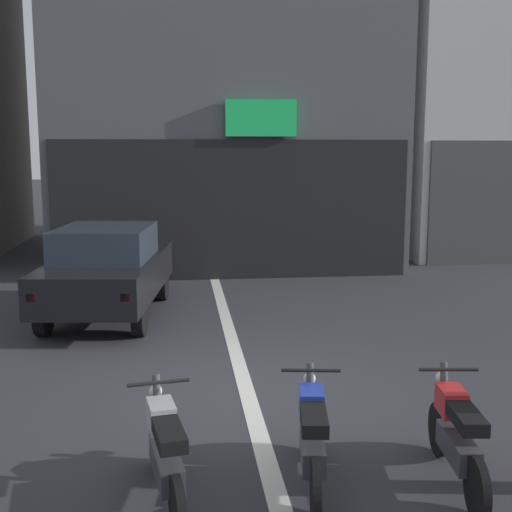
# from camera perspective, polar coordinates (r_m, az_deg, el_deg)

# --- Properties ---
(ground_plane) EXTENTS (120.00, 120.00, 0.00)m
(ground_plane) POSITION_cam_1_polar(r_m,az_deg,el_deg) (8.29, -0.73, -11.88)
(ground_plane) COLOR #333338
(lane_centre_line) EXTENTS (0.20, 18.00, 0.01)m
(lane_centre_line) POSITION_cam_1_polar(r_m,az_deg,el_deg) (14.04, -3.30, -3.05)
(lane_centre_line) COLOR silver
(lane_centre_line) RESTS_ON ground
(car_black_crossing_near) EXTENTS (2.24, 4.28, 1.64)m
(car_black_crossing_near) POSITION_cam_1_polar(r_m,az_deg,el_deg) (12.06, -12.69, -1.03)
(car_black_crossing_near) COLOR black
(car_black_crossing_near) RESTS_ON ground
(motorcycle_silver_row_leftmost) EXTENTS (0.55, 1.66, 0.98)m
(motorcycle_silver_row_leftmost) POSITION_cam_1_polar(r_m,az_deg,el_deg) (5.86, -7.85, -16.41)
(motorcycle_silver_row_leftmost) COLOR black
(motorcycle_silver_row_leftmost) RESTS_ON ground
(motorcycle_blue_row_left_mid) EXTENTS (0.55, 1.66, 0.98)m
(motorcycle_blue_row_left_mid) POSITION_cam_1_polar(r_m,az_deg,el_deg) (6.12, 4.87, -15.23)
(motorcycle_blue_row_left_mid) COLOR black
(motorcycle_blue_row_left_mid) RESTS_ON ground
(motorcycle_red_row_centre) EXTENTS (0.55, 1.67, 0.98)m
(motorcycle_red_row_centre) POSITION_cam_1_polar(r_m,az_deg,el_deg) (6.37, 16.94, -14.56)
(motorcycle_red_row_centre) COLOR black
(motorcycle_red_row_centre) RESTS_ON ground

